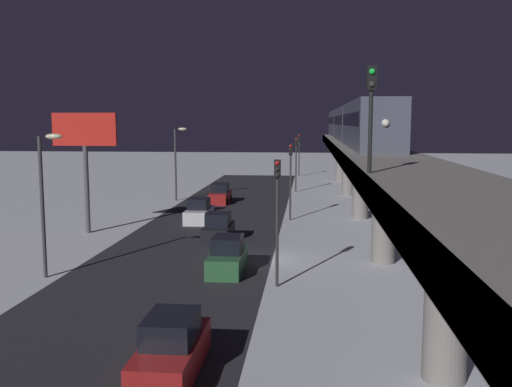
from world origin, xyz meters
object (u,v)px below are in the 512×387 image
sedan_red (220,195)px  sedan_green (227,257)px  rail_signal (371,100)px  sedan_red_2 (171,350)px  sedan_white (199,212)px  traffic_light_near (277,204)px  commercial_billboard (85,141)px  subway_train (351,123)px  sedan_black (218,230)px  traffic_light_mid (290,171)px  traffic_light_distant (299,149)px  traffic_light_far (296,156)px

sedan_red → sedan_green: 27.08m
rail_signal → sedan_red_2: (6.73, 4.22, -8.24)m
sedan_red_2 → sedan_white: bearing=99.2°
traffic_light_near → commercial_billboard: 19.73m
subway_train → sedan_black: size_ratio=13.72×
rail_signal → sedan_black: size_ratio=0.99×
sedan_green → traffic_light_mid: size_ratio=0.70×
sedan_red_2 → sedan_white: (4.60, -28.28, -0.00)m
sedan_red → sedan_red_2: 39.85m
sedan_green → commercial_billboard: 16.74m
sedan_green → traffic_light_mid: bearing=80.3°
sedan_red → traffic_light_near: bearing=104.3°
sedan_white → traffic_light_distant: (-7.50, -40.78, 3.40)m
rail_signal → traffic_light_distant: (3.83, -64.84, -4.84)m
rail_signal → traffic_light_mid: bearing=-81.5°
traffic_light_near → traffic_light_distant: 58.83m
sedan_red_2 → traffic_light_distant: bearing=87.6°
rail_signal → sedan_black: (8.53, -16.71, -8.24)m
rail_signal → commercial_billboard: (18.70, -18.70, -2.21)m
traffic_light_mid → traffic_light_distant: bearing=-90.0°
sedan_red → traffic_light_near: (-7.50, 29.35, 3.41)m
sedan_red → sedan_white: size_ratio=1.03×
rail_signal → subway_train: bearing=-93.1°
sedan_black → traffic_light_near: 12.16m
sedan_black → sedan_white: same height
sedan_red_2 → traffic_light_far: 49.65m
subway_train → commercial_billboard: 29.60m
traffic_light_mid → sedan_black: bearing=62.2°
subway_train → traffic_light_distant: size_ratio=8.67×
sedan_red_2 → sedan_green: (-0.00, -12.90, -0.00)m
subway_train → commercial_billboard: bearing=45.2°
rail_signal → traffic_light_near: (3.83, -6.02, -4.84)m
sedan_green → sedan_red_2: bearing=-90.0°
sedan_white → sedan_red: bearing=-90.0°
commercial_billboard → sedan_green: bearing=140.1°
sedan_red_2 → sedan_white: 28.65m
rail_signal → sedan_green: rail_signal is taller
sedan_red → commercial_billboard: size_ratio=0.51×
sedan_red_2 → traffic_light_mid: (-2.90, -29.84, 3.40)m
sedan_red_2 → traffic_light_distant: traffic_light_distant is taller
traffic_light_near → commercial_billboard: commercial_billboard is taller
traffic_light_mid → commercial_billboard: bearing=25.0°
sedan_white → rail_signal: bearing=115.2°
traffic_light_near → commercial_billboard: (14.87, -12.69, 2.63)m
rail_signal → traffic_light_far: (3.83, -45.23, -4.84)m
rail_signal → traffic_light_near: size_ratio=0.62×
sedan_red → sedan_green: bearing=99.8°
sedan_red_2 → sedan_green: 12.90m
traffic_light_mid → subway_train: bearing=-112.9°
traffic_light_distant → commercial_billboard: commercial_billboard is taller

